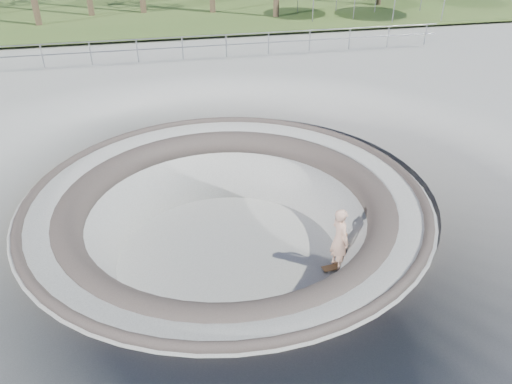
{
  "coord_description": "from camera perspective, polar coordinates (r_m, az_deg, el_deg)",
  "views": [
    {
      "loc": [
        -1.59,
        -10.83,
        6.62
      ],
      "look_at": [
        0.81,
        0.18,
        -0.1
      ],
      "focal_mm": 35.0,
      "sensor_mm": 36.0,
      "label": 1
    }
  ],
  "objects": [
    {
      "name": "skate_bowl",
      "position": [
        13.82,
        -3.16,
        -6.9
      ],
      "size": [
        14.0,
        14.0,
        4.1
      ],
      "color": "#AEAFA9",
      "rests_on": "ground"
    },
    {
      "name": "skateboard",
      "position": [
        13.5,
        9.22,
        -8.41
      ],
      "size": [
        0.82,
        0.3,
        0.08
      ],
      "color": "olive",
      "rests_on": "ground"
    },
    {
      "name": "skater",
      "position": [
        12.95,
        9.55,
        -5.3
      ],
      "size": [
        0.55,
        0.72,
        1.78
      ],
      "primitive_type": "imported",
      "rotation": [
        0.0,
        0.0,
        1.77
      ],
      "color": "#D5A48A",
      "rests_on": "skateboard"
    },
    {
      "name": "safety_railing",
      "position": [
        23.64,
        -8.4,
        15.98
      ],
      "size": [
        25.0,
        0.06,
        1.03
      ],
      "color": "gray",
      "rests_on": "ground"
    },
    {
      "name": "ground",
      "position": [
        12.79,
        -3.39,
        -0.41
      ],
      "size": [
        180.0,
        180.0,
        0.0
      ],
      "primitive_type": "plane",
      "color": "#AEAFA9",
      "rests_on": "ground"
    },
    {
      "name": "distant_hills",
      "position": [
        69.56,
        -8.12,
        19.22
      ],
      "size": [
        103.2,
        45.0,
        28.6
      ],
      "color": "brown",
      "rests_on": "ground"
    }
  ]
}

